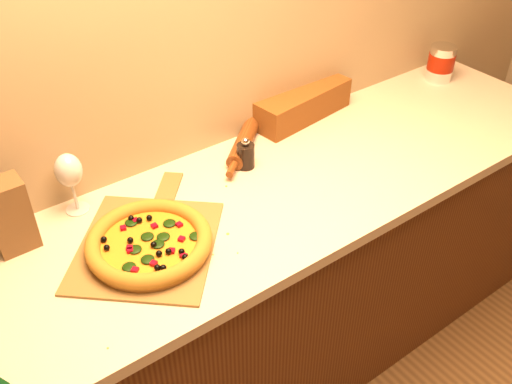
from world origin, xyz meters
name	(u,v)px	position (x,y,z in m)	size (l,w,h in m)	color
cabinet	(235,308)	(0.00, 1.43, 0.43)	(2.80, 0.65, 0.86)	#47210F
countertop	(232,211)	(0.00, 1.43, 0.88)	(2.84, 0.68, 0.04)	#BFAF95
pizza_peel	(149,242)	(-0.29, 1.43, 0.90)	(0.56, 0.57, 0.01)	brown
pizza	(149,242)	(-0.30, 1.39, 0.93)	(0.35, 0.35, 0.05)	#AD6C2B
pepper_grinder	(246,155)	(0.16, 1.57, 0.95)	(0.06, 0.06, 0.11)	black
rolling_pin	(244,141)	(0.22, 1.67, 0.93)	(0.33, 0.30, 0.06)	#56290E
coffee_canister	(441,63)	(1.21, 1.62, 0.98)	(0.11, 0.11, 0.15)	silver
bread_bag	(302,104)	(0.53, 1.72, 0.96)	(0.41, 0.13, 0.11)	brown
wine_glass	(69,172)	(-0.39, 1.69, 1.04)	(0.08, 0.08, 0.20)	silver
paper_bag	(9,216)	(-0.59, 1.63, 1.01)	(0.11, 0.09, 0.22)	brown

